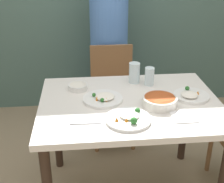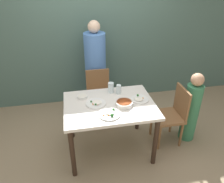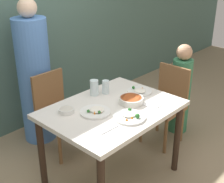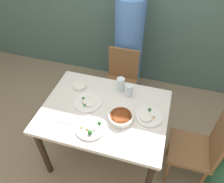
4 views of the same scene
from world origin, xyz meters
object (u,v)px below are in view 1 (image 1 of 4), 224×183
person_adult (109,52)px  bowl_curry (160,101)px  plate_rice_adult (103,98)px  glass_water_tall (134,73)px  chair_adult_spot (113,91)px

person_adult → bowl_curry: bearing=-79.9°
bowl_curry → plate_rice_adult: (-0.35, 0.10, -0.02)m
person_adult → bowl_curry: (0.21, -1.19, 0.06)m
glass_water_tall → plate_rice_adult: bearing=-132.7°
person_adult → chair_adult_spot: bearing=-90.0°
person_adult → glass_water_tall: bearing=-82.3°
chair_adult_spot → bowl_curry: chair_adult_spot is taller
chair_adult_spot → plate_rice_adult: 0.81m
bowl_curry → chair_adult_spot: bearing=104.2°
bowl_curry → glass_water_tall: glass_water_tall is taller
chair_adult_spot → person_adult: person_adult is taller
plate_rice_adult → glass_water_tall: glass_water_tall is taller
chair_adult_spot → person_adult: bearing=90.0°
bowl_curry → plate_rice_adult: size_ratio=0.85×
chair_adult_spot → plate_rice_adult: (-0.14, -0.74, 0.30)m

